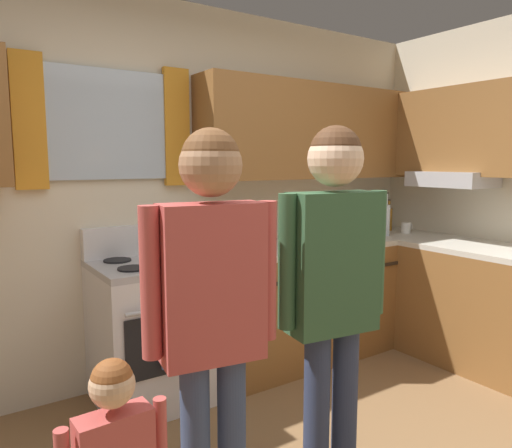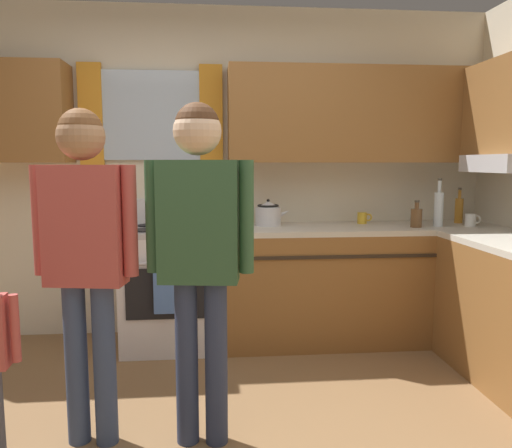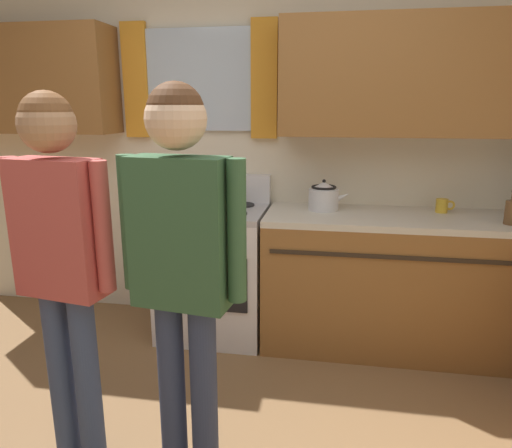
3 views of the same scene
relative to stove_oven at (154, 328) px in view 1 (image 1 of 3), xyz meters
name	(u,v)px [view 1 (image 1 of 3)]	position (x,y,z in m)	size (l,w,h in m)	color
back_wall_unit	(175,167)	(0.29, 0.27, 1.02)	(4.60, 0.42, 2.60)	beige
kitchen_counter_run	(399,303)	(1.78, -0.46, -0.02)	(2.16, 2.19, 0.90)	brown
stove_oven	(154,328)	(0.00, 0.00, 0.00)	(0.71, 0.67, 1.10)	silver
bottle_tall_clear	(386,219)	(2.03, -0.09, 0.57)	(0.07, 0.07, 0.37)	silver
bottle_oil_amber	(389,218)	(2.30, 0.11, 0.54)	(0.06, 0.06, 0.29)	#B27223
bottle_squat_brown	(373,229)	(1.84, -0.12, 0.51)	(0.08, 0.08, 0.21)	brown
mug_ceramic_white	(406,228)	(2.29, -0.10, 0.48)	(0.13, 0.08, 0.09)	white
mug_mustard_yellow	(321,232)	(1.51, 0.14, 0.48)	(0.12, 0.08, 0.09)	gold
stovetop_kettle	(245,235)	(0.74, 0.09, 0.53)	(0.27, 0.20, 0.21)	silver
adult_holding_child	(212,299)	(-0.30, -1.32, 0.56)	(0.50, 0.22, 1.64)	#38476B
adult_in_plaid	(334,277)	(0.25, -1.37, 0.58)	(0.51, 0.23, 1.66)	#2D3856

